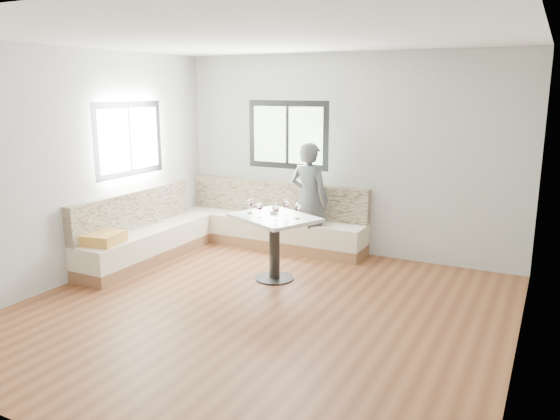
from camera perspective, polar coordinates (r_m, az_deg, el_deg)
The scene contains 10 objects.
room at distance 5.61m, azimuth -2.62°, elevation 3.27°, with size 5.01×5.01×2.81m.
banquette at distance 7.89m, azimuth -6.59°, elevation -2.07°, with size 2.90×2.80×0.95m.
table at distance 6.66m, azimuth -0.58°, elevation -2.31°, with size 1.21×1.10×0.81m.
person at distance 7.65m, azimuth 3.09°, elevation 1.14°, with size 0.58×0.38×1.60m, color #4B5154.
olive_ramekin at distance 6.74m, azimuth -0.62°, elevation -0.18°, with size 0.10×0.10×0.04m.
wine_glass_a at distance 6.72m, azimuth -3.16°, elevation 0.77°, with size 0.09×0.09×0.19m.
wine_glass_b at distance 6.51m, azimuth -2.16°, elevation 0.39°, with size 0.09×0.09×0.19m.
wine_glass_c at distance 6.40m, azimuth -0.44°, elevation 0.17°, with size 0.09×0.09×0.19m.
wine_glass_d at distance 6.63m, azimuth 0.63°, elevation 0.62°, with size 0.09×0.09×0.19m.
wine_glass_e at distance 6.43m, azimuth 1.84°, elevation 0.24°, with size 0.09×0.09×0.19m.
Camera 1 is at (2.67, -4.72, 2.32)m, focal length 35.00 mm.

